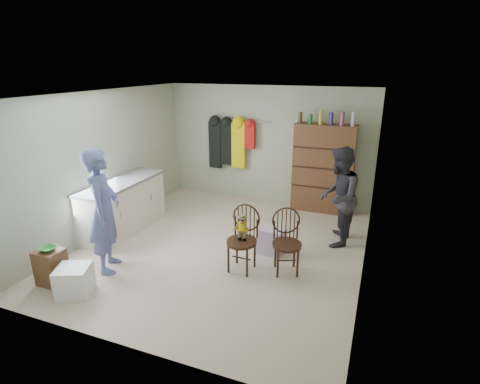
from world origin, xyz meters
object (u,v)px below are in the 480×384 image
at_px(chair_far, 287,239).
at_px(dresser, 323,168).
at_px(counter, 123,206).
at_px(chair_front, 243,234).

height_order(chair_far, dresser, dresser).
height_order(counter, dresser, dresser).
bearing_deg(chair_far, counter, 151.72).
xyz_separation_m(counter, chair_front, (2.52, -0.50, 0.10)).
bearing_deg(counter, chair_far, -5.90).
bearing_deg(chair_far, dresser, 65.96).
relative_size(counter, chair_front, 1.88).
xyz_separation_m(chair_front, dresser, (0.68, 2.80, 0.34)).
distance_m(chair_front, dresser, 2.90).
xyz_separation_m(counter, dresser, (3.20, 2.30, 0.44)).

